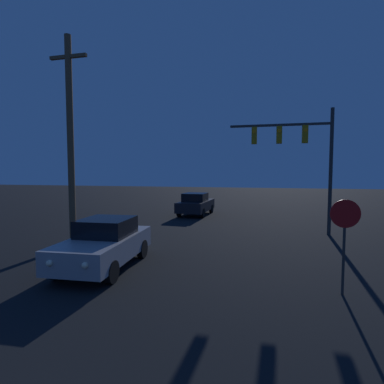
# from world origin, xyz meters

# --- Properties ---
(car_near) EXTENTS (2.14, 4.43, 1.65)m
(car_near) POSITION_xyz_m (-2.18, 8.17, 0.82)
(car_near) COLOR #99999E
(car_near) RESTS_ON ground_plane
(car_far) EXTENTS (2.16, 4.44, 1.65)m
(car_far) POSITION_xyz_m (-1.85, 20.85, 0.82)
(car_far) COLOR black
(car_far) RESTS_ON ground_plane
(traffic_signal_mast) EXTENTS (5.19, 0.30, 6.45)m
(traffic_signal_mast) POSITION_xyz_m (4.88, 15.55, 4.42)
(traffic_signal_mast) COLOR #2D2D2D
(traffic_signal_mast) RESTS_ON ground_plane
(stop_sign) EXTENTS (0.74, 0.07, 2.53)m
(stop_sign) POSITION_xyz_m (5.11, 7.54, 1.78)
(stop_sign) COLOR #2D2D2D
(stop_sign) RESTS_ON ground_plane
(utility_pole) EXTENTS (1.73, 0.28, 9.01)m
(utility_pole) POSITION_xyz_m (-5.09, 10.58, 4.67)
(utility_pole) COLOR brown
(utility_pole) RESTS_ON ground_plane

